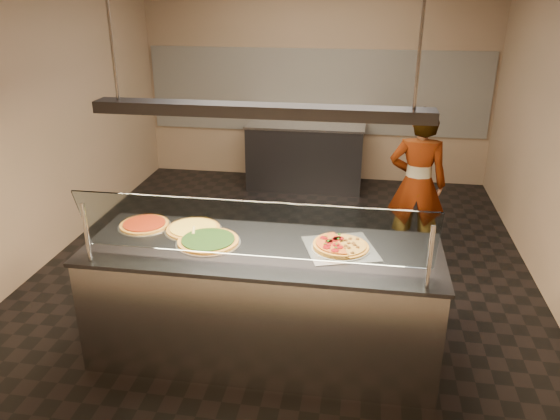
% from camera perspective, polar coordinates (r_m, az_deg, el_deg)
% --- Properties ---
extents(ground, '(5.00, 6.00, 0.02)m').
position_cam_1_polar(ground, '(5.69, 0.43, -6.26)').
color(ground, black).
rests_on(ground, ground).
extents(wall_back, '(5.00, 0.02, 3.00)m').
position_cam_1_polar(wall_back, '(8.07, 3.82, 13.69)').
color(wall_back, '#A18268').
rests_on(wall_back, ground).
extents(wall_front, '(5.00, 0.02, 3.00)m').
position_cam_1_polar(wall_front, '(2.40, -10.62, -8.64)').
color(wall_front, '#A18268').
rests_on(wall_front, ground).
extents(wall_left, '(0.02, 6.00, 3.00)m').
position_cam_1_polar(wall_left, '(6.04, -24.08, 8.84)').
color(wall_left, '#A18268').
rests_on(wall_left, ground).
extents(tile_band, '(4.90, 0.02, 1.20)m').
position_cam_1_polar(tile_band, '(8.08, 3.76, 12.26)').
color(tile_band, silver).
rests_on(tile_band, wall_back).
extents(serving_counter, '(2.64, 0.94, 0.93)m').
position_cam_1_polar(serving_counter, '(4.26, -1.81, -9.54)').
color(serving_counter, '#B7B7BC').
rests_on(serving_counter, ground).
extents(sneeze_guard, '(2.40, 0.18, 0.54)m').
position_cam_1_polar(sneeze_guard, '(3.61, -2.98, -2.12)').
color(sneeze_guard, '#B7B7BC').
rests_on(sneeze_guard, serving_counter).
extents(perforated_tray, '(0.62, 0.62, 0.01)m').
position_cam_1_polar(perforated_tray, '(4.04, 6.33, -3.93)').
color(perforated_tray, silver).
rests_on(perforated_tray, serving_counter).
extents(half_pizza_pepperoni, '(0.32, 0.45, 0.05)m').
position_cam_1_polar(half_pizza_pepperoni, '(4.03, 4.99, -3.49)').
color(half_pizza_pepperoni, '#9A601D').
rests_on(half_pizza_pepperoni, perforated_tray).
extents(half_pizza_sausage, '(0.32, 0.45, 0.04)m').
position_cam_1_polar(half_pizza_sausage, '(4.03, 7.75, -3.76)').
color(half_pizza_sausage, '#9A601D').
rests_on(half_pizza_sausage, perforated_tray).
extents(pizza_spinach, '(0.49, 0.49, 0.03)m').
position_cam_1_polar(pizza_spinach, '(4.14, -7.49, -3.18)').
color(pizza_spinach, silver).
rests_on(pizza_spinach, serving_counter).
extents(pizza_cheese, '(0.45, 0.45, 0.03)m').
position_cam_1_polar(pizza_cheese, '(4.36, -9.04, -1.91)').
color(pizza_cheese, silver).
rests_on(pizza_cheese, serving_counter).
extents(pizza_tomato, '(0.42, 0.42, 0.03)m').
position_cam_1_polar(pizza_tomato, '(4.52, -13.96, -1.44)').
color(pizza_tomato, silver).
rests_on(pizza_tomato, serving_counter).
extents(pizza_spatula, '(0.22, 0.22, 0.02)m').
position_cam_1_polar(pizza_spatula, '(4.25, -8.53, -2.36)').
color(pizza_spatula, '#B7B7BC').
rests_on(pizza_spatula, pizza_spinach).
extents(prep_table, '(1.65, 0.74, 0.93)m').
position_cam_1_polar(prep_table, '(7.86, 2.67, 5.75)').
color(prep_table, '#313136').
rests_on(prep_table, ground).
extents(worker, '(0.62, 0.43, 1.62)m').
position_cam_1_polar(worker, '(5.83, 14.13, 2.62)').
color(worker, black).
rests_on(worker, ground).
extents(heat_lamp_housing, '(2.30, 0.18, 0.08)m').
position_cam_1_polar(heat_lamp_housing, '(3.70, -2.09, 10.36)').
color(heat_lamp_housing, '#313136').
rests_on(heat_lamp_housing, ceiling).
extents(lamp_rod_left, '(0.02, 0.02, 1.01)m').
position_cam_1_polar(lamp_rod_left, '(3.94, -17.40, 18.17)').
color(lamp_rod_left, '#B7B7BC').
rests_on(lamp_rod_left, ceiling).
extents(lamp_rod_right, '(0.02, 0.02, 1.01)m').
position_cam_1_polar(lamp_rod_right, '(3.57, 14.60, 18.09)').
color(lamp_rod_right, '#B7B7BC').
rests_on(lamp_rod_right, ceiling).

